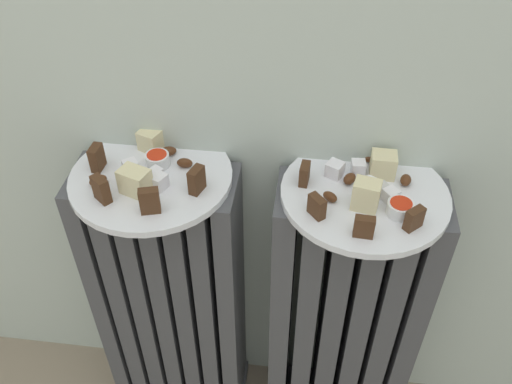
# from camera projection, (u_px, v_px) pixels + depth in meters

# --- Properties ---
(radiator_left) EXTENTS (0.29, 0.13, 0.66)m
(radiator_left) POSITION_uv_depth(u_px,v_px,m) (172.00, 303.00, 1.13)
(radiator_left) COLOR #47474C
(radiator_left) RESTS_ON ground_plane
(radiator_right) EXTENTS (0.29, 0.13, 0.66)m
(radiator_right) POSITION_uv_depth(u_px,v_px,m) (342.00, 321.00, 1.10)
(radiator_right) COLOR #47474C
(radiator_right) RESTS_ON ground_plane
(plate_left) EXTENTS (0.27, 0.27, 0.01)m
(plate_left) POSITION_uv_depth(u_px,v_px,m) (151.00, 177.00, 0.90)
(plate_left) COLOR white
(plate_left) RESTS_ON radiator_left
(plate_right) EXTENTS (0.27, 0.27, 0.01)m
(plate_right) POSITION_uv_depth(u_px,v_px,m) (365.00, 194.00, 0.87)
(plate_right) COLOR white
(plate_right) RESTS_ON radiator_right
(dark_cake_slice_left_0) EXTENTS (0.02, 0.03, 0.04)m
(dark_cake_slice_left_0) POSITION_uv_depth(u_px,v_px,m) (97.00, 158.00, 0.90)
(dark_cake_slice_left_0) COLOR #472B19
(dark_cake_slice_left_0) RESTS_ON plate_left
(dark_cake_slice_left_1) EXTENTS (0.03, 0.03, 0.04)m
(dark_cake_slice_left_1) POSITION_uv_depth(u_px,v_px,m) (101.00, 189.00, 0.84)
(dark_cake_slice_left_1) COLOR #472B19
(dark_cake_slice_left_1) RESTS_ON plate_left
(dark_cake_slice_left_2) EXTENTS (0.03, 0.02, 0.04)m
(dark_cake_slice_left_2) POSITION_uv_depth(u_px,v_px,m) (150.00, 201.00, 0.82)
(dark_cake_slice_left_2) COLOR #472B19
(dark_cake_slice_left_2) RESTS_ON plate_left
(dark_cake_slice_left_3) EXTENTS (0.02, 0.03, 0.04)m
(dark_cake_slice_left_3) POSITION_uv_depth(u_px,v_px,m) (197.00, 180.00, 0.86)
(dark_cake_slice_left_3) COLOR #472B19
(dark_cake_slice_left_3) RESTS_ON plate_left
(marble_cake_slice_left_0) EXTENTS (0.05, 0.05, 0.04)m
(marble_cake_slice_left_0) POSITION_uv_depth(u_px,v_px,m) (135.00, 181.00, 0.85)
(marble_cake_slice_left_0) COLOR beige
(marble_cake_slice_left_0) RESTS_ON plate_left
(marble_cake_slice_left_1) EXTENTS (0.05, 0.04, 0.04)m
(marble_cake_slice_left_1) POSITION_uv_depth(u_px,v_px,m) (150.00, 140.00, 0.94)
(marble_cake_slice_left_1) COLOR beige
(marble_cake_slice_left_1) RESTS_ON plate_left
(turkish_delight_left_0) EXTENTS (0.03, 0.03, 0.02)m
(turkish_delight_left_0) POSITION_uv_depth(u_px,v_px,m) (131.00, 167.00, 0.90)
(turkish_delight_left_0) COLOR white
(turkish_delight_left_0) RESTS_ON plate_left
(turkish_delight_left_1) EXTENTS (0.03, 0.03, 0.02)m
(turkish_delight_left_1) POSITION_uv_depth(u_px,v_px,m) (156.00, 174.00, 0.89)
(turkish_delight_left_1) COLOR white
(turkish_delight_left_1) RESTS_ON plate_left
(turkish_delight_left_2) EXTENTS (0.03, 0.03, 0.02)m
(turkish_delight_left_2) POSITION_uv_depth(u_px,v_px,m) (158.00, 181.00, 0.87)
(turkish_delight_left_2) COLOR white
(turkish_delight_left_2) RESTS_ON plate_left
(medjool_date_left_0) EXTENTS (0.03, 0.01, 0.02)m
(medjool_date_left_0) POSITION_uv_depth(u_px,v_px,m) (185.00, 163.00, 0.91)
(medjool_date_left_0) COLOR #4C2814
(medjool_date_left_0) RESTS_ON plate_left
(medjool_date_left_1) EXTENTS (0.03, 0.03, 0.02)m
(medjool_date_left_1) POSITION_uv_depth(u_px,v_px,m) (168.00, 151.00, 0.93)
(medjool_date_left_1) COLOR #4C2814
(medjool_date_left_1) RESTS_ON plate_left
(medjool_date_left_2) EXTENTS (0.03, 0.03, 0.02)m
(medjool_date_left_2) POSITION_uv_depth(u_px,v_px,m) (98.00, 180.00, 0.88)
(medjool_date_left_2) COLOR #4C2814
(medjool_date_left_2) RESTS_ON plate_left
(jam_bowl_left) EXTENTS (0.04, 0.04, 0.02)m
(jam_bowl_left) POSITION_uv_depth(u_px,v_px,m) (157.00, 159.00, 0.91)
(jam_bowl_left) COLOR white
(jam_bowl_left) RESTS_ON plate_left
(dark_cake_slice_right_0) EXTENTS (0.02, 0.03, 0.04)m
(dark_cake_slice_right_0) POSITION_uv_depth(u_px,v_px,m) (305.00, 174.00, 0.87)
(dark_cake_slice_right_0) COLOR #472B19
(dark_cake_slice_right_0) RESTS_ON plate_right
(dark_cake_slice_right_1) EXTENTS (0.03, 0.03, 0.04)m
(dark_cake_slice_right_1) POSITION_uv_depth(u_px,v_px,m) (317.00, 206.00, 0.82)
(dark_cake_slice_right_1) COLOR #472B19
(dark_cake_slice_right_1) RESTS_ON plate_right
(dark_cake_slice_right_2) EXTENTS (0.03, 0.02, 0.04)m
(dark_cake_slice_right_2) POSITION_uv_depth(u_px,v_px,m) (364.00, 227.00, 0.78)
(dark_cake_slice_right_2) COLOR #472B19
(dark_cake_slice_right_2) RESTS_ON plate_right
(dark_cake_slice_right_3) EXTENTS (0.03, 0.03, 0.04)m
(dark_cake_slice_right_3) POSITION_uv_depth(u_px,v_px,m) (414.00, 219.00, 0.80)
(dark_cake_slice_right_3) COLOR #472B19
(dark_cake_slice_right_3) RESTS_ON plate_right
(marble_cake_slice_right_0) EXTENTS (0.04, 0.04, 0.04)m
(marble_cake_slice_right_0) POSITION_uv_depth(u_px,v_px,m) (383.00, 165.00, 0.89)
(marble_cake_slice_right_0) COLOR beige
(marble_cake_slice_right_0) RESTS_ON plate_right
(marble_cake_slice_right_1) EXTENTS (0.05, 0.04, 0.05)m
(marble_cake_slice_right_1) POSITION_uv_depth(u_px,v_px,m) (366.00, 195.00, 0.82)
(marble_cake_slice_right_1) COLOR beige
(marble_cake_slice_right_1) RESTS_ON plate_right
(turkish_delight_right_0) EXTENTS (0.03, 0.03, 0.02)m
(turkish_delight_right_0) POSITION_uv_depth(u_px,v_px,m) (391.00, 195.00, 0.84)
(turkish_delight_right_0) COLOR white
(turkish_delight_right_0) RESTS_ON plate_right
(turkish_delight_right_1) EXTENTS (0.03, 0.03, 0.03)m
(turkish_delight_right_1) POSITION_uv_depth(u_px,v_px,m) (335.00, 169.00, 0.89)
(turkish_delight_right_1) COLOR white
(turkish_delight_right_1) RESTS_ON plate_right
(turkish_delight_right_2) EXTENTS (0.02, 0.02, 0.02)m
(turkish_delight_right_2) POSITION_uv_depth(u_px,v_px,m) (358.00, 167.00, 0.90)
(turkish_delight_right_2) COLOR white
(turkish_delight_right_2) RESTS_ON plate_right
(turkish_delight_right_3) EXTENTS (0.03, 0.03, 0.02)m
(turkish_delight_right_3) POSITION_uv_depth(u_px,v_px,m) (371.00, 187.00, 0.86)
(turkish_delight_right_3) COLOR white
(turkish_delight_right_3) RESTS_ON plate_right
(medjool_date_right_0) EXTENTS (0.03, 0.03, 0.02)m
(medjool_date_right_0) POSITION_uv_depth(u_px,v_px,m) (368.00, 157.00, 0.92)
(medjool_date_right_0) COLOR #4C2814
(medjool_date_right_0) RESTS_ON plate_right
(medjool_date_right_1) EXTENTS (0.03, 0.03, 0.02)m
(medjool_date_right_1) POSITION_uv_depth(u_px,v_px,m) (350.00, 179.00, 0.88)
(medjool_date_right_1) COLOR #4C2814
(medjool_date_right_1) RESTS_ON plate_right
(medjool_date_right_2) EXTENTS (0.02, 0.03, 0.02)m
(medjool_date_right_2) POSITION_uv_depth(u_px,v_px,m) (406.00, 180.00, 0.88)
(medjool_date_right_2) COLOR #4C2814
(medjool_date_right_2) RESTS_ON plate_right
(medjool_date_right_3) EXTENTS (0.03, 0.03, 0.02)m
(medjool_date_right_3) POSITION_uv_depth(u_px,v_px,m) (330.00, 197.00, 0.85)
(medjool_date_right_3) COLOR #4C2814
(medjool_date_right_3) RESTS_ON plate_right
(jam_bowl_right) EXTENTS (0.04, 0.04, 0.02)m
(jam_bowl_right) POSITION_uv_depth(u_px,v_px,m) (400.00, 208.00, 0.82)
(jam_bowl_right) COLOR white
(jam_bowl_right) RESTS_ON plate_right
(fork) EXTENTS (0.06, 0.10, 0.00)m
(fork) POSITION_uv_depth(u_px,v_px,m) (394.00, 198.00, 0.85)
(fork) COLOR silver
(fork) RESTS_ON plate_right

